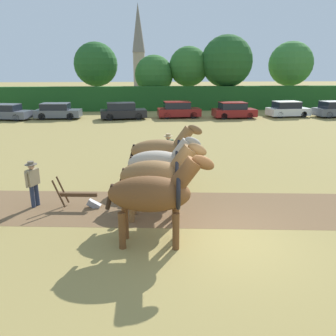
{
  "coord_description": "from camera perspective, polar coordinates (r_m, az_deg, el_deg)",
  "views": [
    {
      "loc": [
        -2.22,
        -7.86,
        4.5
      ],
      "look_at": [
        -1.35,
        3.36,
        1.1
      ],
      "focal_mm": 35.0,
      "sensor_mm": 36.0,
      "label": 1
    }
  ],
  "objects": [
    {
      "name": "ground_plane",
      "position": [
        9.33,
        10.14,
        -12.31
      ],
      "size": [
        240.0,
        240.0,
        0.0
      ],
      "primitive_type": "plane",
      "color": "#998447"
    },
    {
      "name": "plowed_furrow_strip",
      "position": [
        12.47,
        -25.3,
        -6.04
      ],
      "size": [
        32.66,
        6.37,
        0.01
      ],
      "primitive_type": "cube",
      "rotation": [
        0.0,
        0.0,
        -0.11
      ],
      "color": "brown",
      "rests_on": "ground"
    },
    {
      "name": "hedgerow",
      "position": [
        37.94,
        -1.12,
        12.02
      ],
      "size": [
        75.82,
        1.21,
        2.68
      ],
      "primitive_type": "cube",
      "color": "#1E511E",
      "rests_on": "ground"
    },
    {
      "name": "tree_far_left",
      "position": [
        41.66,
        -12.45,
        17.19
      ],
      "size": [
        5.12,
        5.12,
        7.63
      ],
      "color": "#4C3823",
      "rests_on": "ground"
    },
    {
      "name": "tree_left",
      "position": [
        40.78,
        -2.45,
        15.9
      ],
      "size": [
        4.59,
        4.59,
        6.18
      ],
      "color": "#4C3823",
      "rests_on": "ground"
    },
    {
      "name": "tree_center_left",
      "position": [
        40.78,
        3.62,
        17.2
      ],
      "size": [
        4.65,
        4.65,
        7.15
      ],
      "color": "#4C3823",
      "rests_on": "ground"
    },
    {
      "name": "tree_center",
      "position": [
        40.61,
        10.19,
        17.78
      ],
      "size": [
        5.95,
        5.95,
        8.36
      ],
      "color": "#423323",
      "rests_on": "ground"
    },
    {
      "name": "tree_center_right",
      "position": [
        44.81,
        20.57,
        16.61
      ],
      "size": [
        5.31,
        5.31,
        7.81
      ],
      "color": "brown",
      "rests_on": "ground"
    },
    {
      "name": "church_spire",
      "position": [
        74.14,
        -5.14,
        20.41
      ],
      "size": [
        2.72,
        2.72,
        17.68
      ],
      "color": "gray",
      "rests_on": "ground"
    },
    {
      "name": "draft_horse_lead_left",
      "position": [
        8.45,
        -2.48,
        -4.47
      ],
      "size": [
        2.87,
        1.2,
        2.55
      ],
      "rotation": [
        0.0,
        0.0,
        -0.11
      ],
      "color": "brown",
      "rests_on": "ground"
    },
    {
      "name": "draft_horse_lead_right",
      "position": [
        9.93,
        -1.88,
        -1.38
      ],
      "size": [
        2.77,
        1.23,
        2.5
      ],
      "rotation": [
        0.0,
        0.0,
        -0.11
      ],
      "color": "brown",
      "rests_on": "ground"
    },
    {
      "name": "draft_horse_trail_left",
      "position": [
        11.44,
        -1.44,
        0.81
      ],
      "size": [
        2.71,
        1.16,
        2.38
      ],
      "rotation": [
        0.0,
        0.0,
        -0.11
      ],
      "color": "#B2A38E",
      "rests_on": "ground"
    },
    {
      "name": "draft_horse_trail_right",
      "position": [
        12.94,
        -1.04,
        3.03
      ],
      "size": [
        2.95,
        1.18,
        2.53
      ],
      "rotation": [
        0.0,
        0.0,
        -0.11
      ],
      "color": "brown",
      "rests_on": "ground"
    },
    {
      "name": "plow",
      "position": [
        11.48,
        -14.77,
        -5.15
      ],
      "size": [
        1.56,
        0.5,
        1.13
      ],
      "rotation": [
        0.0,
        0.0,
        -0.11
      ],
      "color": "#4C331E",
      "rests_on": "ground"
    },
    {
      "name": "farmer_at_plow",
      "position": [
        11.88,
        -22.47,
        -2.09
      ],
      "size": [
        0.4,
        0.58,
        1.59
      ],
      "rotation": [
        0.0,
        0.0,
        -0.45
      ],
      "color": "#28334C",
      "rests_on": "ground"
    },
    {
      "name": "farmer_beside_team",
      "position": [
        15.02,
        0.03,
        3.33
      ],
      "size": [
        0.53,
        0.46,
        1.71
      ],
      "rotation": [
        0.0,
        0.0,
        -0.88
      ],
      "color": "#4C4C4C",
      "rests_on": "ground"
    },
    {
      "name": "parked_car_left",
      "position": [
        34.14,
        -26.26,
        8.71
      ],
      "size": [
        4.41,
        2.56,
        1.44
      ],
      "rotation": [
        0.0,
        0.0,
        -0.19
      ],
      "color": "#565B66",
      "rests_on": "ground"
    },
    {
      "name": "parked_car_center_left",
      "position": [
        33.0,
        -18.7,
        9.35
      ],
      "size": [
        4.2,
        1.9,
        1.48
      ],
      "rotation": [
        0.0,
        0.0,
        -0.03
      ],
      "color": "#565B66",
      "rests_on": "ground"
    },
    {
      "name": "parked_car_center",
      "position": [
        31.44,
        -7.9,
        9.77
      ],
      "size": [
        4.44,
        2.34,
        1.53
      ],
      "rotation": [
        0.0,
        0.0,
        0.13
      ],
      "color": "black",
      "rests_on": "ground"
    },
    {
      "name": "parked_car_center_right",
      "position": [
        32.06,
        1.81,
        10.06
      ],
      "size": [
        4.16,
        2.0,
        1.55
      ],
      "rotation": [
        0.0,
        0.0,
        0.05
      ],
      "color": "maroon",
      "rests_on": "ground"
    },
    {
      "name": "parked_car_right",
      "position": [
        32.45,
        11.37,
        9.8
      ],
      "size": [
        4.11,
        2.06,
        1.52
      ],
      "rotation": [
        0.0,
        0.0,
        0.05
      ],
      "color": "maroon",
      "rests_on": "ground"
    },
    {
      "name": "parked_car_far_right",
      "position": [
        34.72,
        20.09,
        9.56
      ],
      "size": [
        4.07,
        2.15,
        1.52
      ],
      "rotation": [
        0.0,
        0.0,
        0.08
      ],
      "color": "silver",
      "rests_on": "ground"
    },
    {
      "name": "parked_car_end_right",
      "position": [
        36.45,
        27.1,
        9.08
      ],
      "size": [
        4.38,
        2.31,
        1.54
      ],
      "rotation": [
        0.0,
        0.0,
        0.14
      ],
      "color": "#565B66",
      "rests_on": "ground"
    }
  ]
}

